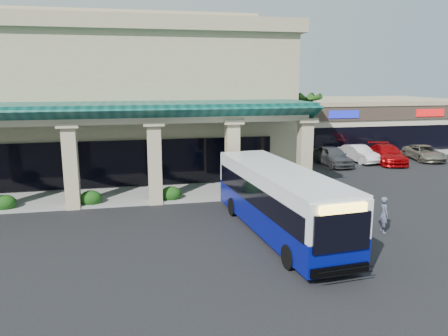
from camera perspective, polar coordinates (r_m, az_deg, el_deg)
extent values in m
plane|color=black|center=(20.92, 0.30, -8.10)|extent=(110.00, 110.00, 0.00)
imported|color=#4D5267|center=(21.69, 20.16, -5.74)|extent=(0.49, 0.67, 1.71)
imported|color=#4A4B4E|center=(36.91, 14.00, 1.53)|extent=(2.02, 4.74, 1.60)
imported|color=white|center=(39.17, 17.19, 1.81)|extent=(2.04, 4.51, 1.43)
imported|color=#A60508|center=(39.41, 20.54, 1.72)|extent=(3.31, 5.64, 1.53)
imported|color=gray|center=(42.05, 24.68, 1.81)|extent=(2.86, 4.97, 1.30)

